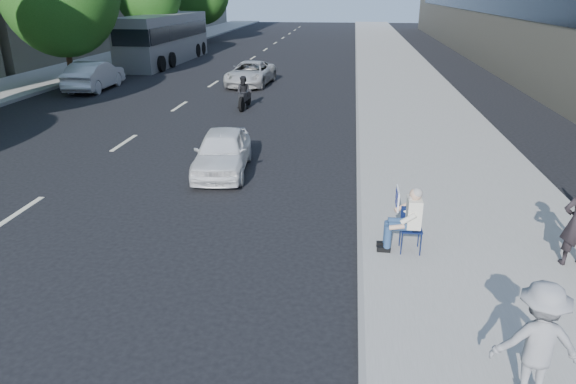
# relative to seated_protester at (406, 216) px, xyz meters

# --- Properties ---
(ground) EXTENTS (160.00, 160.00, 0.00)m
(ground) POSITION_rel_seated_protester_xyz_m (-2.29, -0.97, -0.87)
(ground) COLOR black
(ground) RESTS_ON ground
(near_sidewalk) EXTENTS (5.00, 120.00, 0.15)m
(near_sidewalk) POSITION_rel_seated_protester_xyz_m (1.71, 19.03, -0.80)
(near_sidewalk) COLOR gray
(near_sidewalk) RESTS_ON ground
(far_sidewalk) EXTENTS (4.50, 120.00, 0.15)m
(far_sidewalk) POSITION_rel_seated_protester_xyz_m (-19.04, 19.03, -0.80)
(far_sidewalk) COLOR gray
(far_sidewalk) RESTS_ON ground
(seated_protester) EXTENTS (0.83, 1.12, 1.31)m
(seated_protester) POSITION_rel_seated_protester_xyz_m (0.00, 0.00, 0.00)
(seated_protester) COLOR #111D4D
(seated_protester) RESTS_ON near_sidewalk
(jogger) EXTENTS (1.05, 0.62, 1.60)m
(jogger) POSITION_rel_seated_protester_xyz_m (1.19, -3.75, 0.08)
(jogger) COLOR gray
(jogger) RESTS_ON near_sidewalk
(white_sedan_near) EXTENTS (1.77, 3.69, 1.21)m
(white_sedan_near) POSITION_rel_seated_protester_xyz_m (-4.71, 4.53, -0.27)
(white_sedan_near) COLOR white
(white_sedan_near) RESTS_ON ground
(white_sedan_mid) EXTENTS (1.76, 4.54, 1.48)m
(white_sedan_mid) POSITION_rel_seated_protester_xyz_m (-14.45, 16.50, -0.14)
(white_sedan_mid) COLOR #BEBEBE
(white_sedan_mid) RESTS_ON ground
(white_sedan_far) EXTENTS (2.39, 4.65, 1.26)m
(white_sedan_far) POSITION_rel_seated_protester_xyz_m (-6.65, 18.92, -0.25)
(white_sedan_far) COLOR silver
(white_sedan_far) RESTS_ON ground
(motorcycle) EXTENTS (0.73, 2.05, 1.42)m
(motorcycle) POSITION_rel_seated_protester_xyz_m (-5.77, 12.92, -0.24)
(motorcycle) COLOR black
(motorcycle) RESTS_ON ground
(bus) EXTENTS (2.84, 12.10, 3.30)m
(bus) POSITION_rel_seated_protester_xyz_m (-14.48, 27.61, 0.76)
(bus) COLOR slate
(bus) RESTS_ON ground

